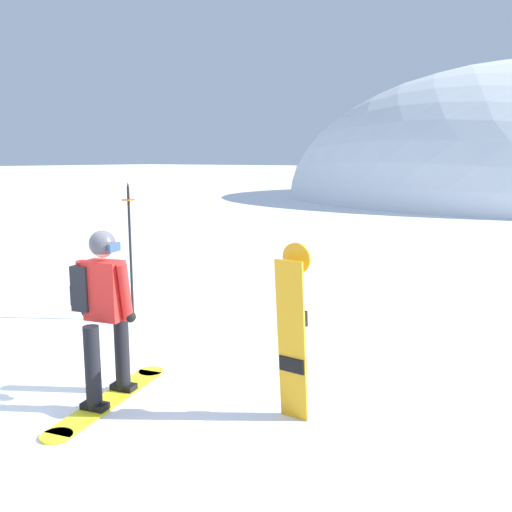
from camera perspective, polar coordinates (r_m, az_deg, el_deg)
The scene contains 4 objects.
ground_plane at distance 6.14m, azimuth -18.98°, elevation -13.39°, with size 300.00×300.00×0.00m, color white.
snowboarder_main at distance 5.59m, azimuth -15.51°, elevation -5.55°, with size 0.67×1.79×1.71m.
spare_snowboard at distance 5.03m, azimuth 3.80°, elevation -7.87°, with size 0.28×0.18×1.66m.
piste_marker_near at distance 8.24m, azimuth -12.85°, elevation 1.32°, with size 0.20×0.20×2.06m.
Camera 1 is at (4.60, -3.28, 2.39)m, focal length 38.77 mm.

